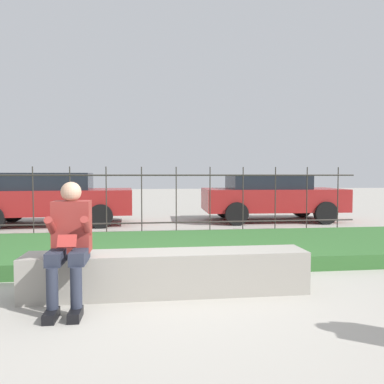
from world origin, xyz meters
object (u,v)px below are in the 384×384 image
(person_seated_reader, at_px, (70,238))
(car_parked_right, at_px, (271,196))
(car_parked_left, at_px, (52,197))
(stone_bench, at_px, (168,275))

(person_seated_reader, bearing_deg, car_parked_right, 56.12)
(car_parked_right, xyz_separation_m, car_parked_left, (-6.08, -0.10, 0.02))
(person_seated_reader, bearing_deg, stone_bench, 15.42)
(stone_bench, xyz_separation_m, car_parked_right, (3.36, 6.25, 0.51))
(stone_bench, height_order, car_parked_left, car_parked_left)
(person_seated_reader, bearing_deg, car_parked_left, 104.82)
(stone_bench, relative_size, car_parked_right, 0.79)
(person_seated_reader, distance_m, car_parked_right, 7.86)
(stone_bench, distance_m, person_seated_reader, 1.17)
(stone_bench, height_order, car_parked_right, car_parked_right)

